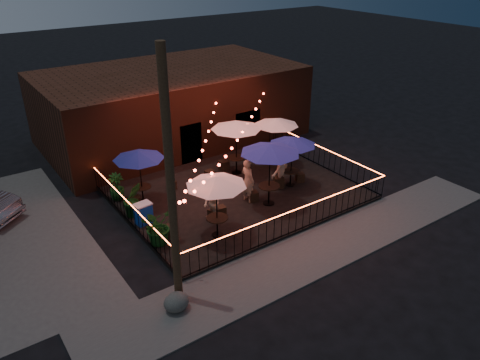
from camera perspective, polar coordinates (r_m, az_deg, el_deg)
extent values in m
plane|color=black|center=(19.67, 2.92, -4.14)|extent=(110.00, 110.00, 0.00)
cube|color=black|center=(21.03, -0.40, -1.69)|extent=(10.00, 8.00, 0.15)
cube|color=#494543|center=(17.62, 9.44, -8.46)|extent=(18.00, 2.50, 0.05)
cube|color=#3E1D10|center=(27.16, -8.37, 9.11)|extent=(14.00, 8.00, 4.00)
cube|color=black|center=(23.78, -6.06, 4.37)|extent=(1.20, 0.24, 2.20)
cube|color=black|center=(25.35, 0.83, 7.15)|extent=(1.60, 0.24, 1.20)
cylinder|color=#342115|center=(13.27, -8.42, -0.80)|extent=(0.26, 0.26, 8.00)
cube|color=black|center=(18.25, 6.78, -6.14)|extent=(10.00, 0.04, 0.04)
cube|color=black|center=(17.77, 6.94, -3.64)|extent=(10.00, 0.04, 0.04)
cube|color=#FF5723|center=(17.76, 6.94, -3.56)|extent=(10.00, 0.03, 0.02)
cube|color=black|center=(18.96, -13.00, -5.34)|extent=(0.04, 8.00, 0.04)
cube|color=black|center=(18.50, -13.29, -2.91)|extent=(0.04, 8.00, 0.04)
cube|color=#FF5723|center=(18.49, -13.30, -2.83)|extent=(0.03, 8.00, 0.02)
cube|color=black|center=(23.85, 9.54, 1.93)|extent=(0.04, 8.00, 0.04)
cube|color=black|center=(23.49, 9.71, 3.97)|extent=(0.04, 8.00, 0.04)
cube|color=#FF5723|center=(23.48, 9.72, 4.03)|extent=(0.03, 8.00, 0.02)
cylinder|color=black|center=(18.02, -2.76, -6.68)|extent=(0.45, 0.45, 0.03)
cylinder|color=black|center=(17.82, -2.79, -5.69)|extent=(0.06, 0.06, 0.74)
cylinder|color=black|center=(17.62, -2.82, -4.65)|extent=(0.82, 0.82, 0.04)
cylinder|color=black|center=(17.38, -2.85, -3.31)|extent=(0.05, 0.05, 2.47)
cone|color=silver|center=(16.87, -2.93, -0.13)|extent=(2.32, 2.32, 0.36)
cylinder|color=black|center=(20.67, -11.70, -2.56)|extent=(0.43, 0.43, 0.03)
cylinder|color=black|center=(20.50, -11.78, -1.71)|extent=(0.06, 0.06, 0.70)
cylinder|color=black|center=(20.34, -11.88, -0.81)|extent=(0.78, 0.78, 0.04)
cylinder|color=black|center=(20.14, -12.00, 0.32)|extent=(0.04, 0.04, 2.35)
cone|color=navy|center=(19.72, -12.27, 3.00)|extent=(2.84, 2.84, 0.34)
cylinder|color=black|center=(20.14, 3.50, -2.81)|extent=(0.50, 0.50, 0.03)
cylinder|color=black|center=(19.95, 3.53, -1.80)|extent=(0.07, 0.07, 0.82)
cylinder|color=black|center=(19.75, 3.56, -0.73)|extent=(0.91, 0.91, 0.05)
cylinder|color=black|center=(19.52, 3.61, 0.63)|extent=(0.05, 0.05, 2.73)
cone|color=navy|center=(19.02, 3.71, 3.86)|extent=(3.16, 3.16, 0.40)
cylinder|color=black|center=(22.80, -0.44, 0.94)|extent=(0.48, 0.48, 0.03)
cylinder|color=black|center=(22.64, -0.45, 1.83)|extent=(0.07, 0.07, 0.79)
cylinder|color=black|center=(22.47, -0.45, 2.76)|extent=(0.87, 0.87, 0.04)
cylinder|color=black|center=(22.27, -0.46, 3.95)|extent=(0.05, 0.05, 2.62)
cone|color=silver|center=(21.86, -0.47, 6.72)|extent=(2.84, 2.84, 0.38)
cylinder|color=black|center=(21.76, 6.14, -0.56)|extent=(0.43, 0.43, 0.03)
cylinder|color=black|center=(21.60, 6.18, 0.25)|extent=(0.06, 0.06, 0.70)
cylinder|color=black|center=(21.45, 6.23, 1.11)|extent=(0.77, 0.77, 0.04)
cylinder|color=black|center=(21.26, 6.28, 2.19)|extent=(0.04, 0.04, 2.32)
cone|color=navy|center=(20.86, 6.42, 4.73)|extent=(2.81, 2.81, 0.34)
cylinder|color=black|center=(23.83, 4.27, 2.04)|extent=(0.44, 0.44, 0.03)
cylinder|color=black|center=(23.68, 4.30, 2.82)|extent=(0.06, 0.06, 0.72)
cylinder|color=black|center=(23.54, 4.33, 3.64)|extent=(0.80, 0.80, 0.04)
cylinder|color=black|center=(23.36, 4.37, 4.68)|extent=(0.04, 0.04, 2.39)
cone|color=silver|center=(22.99, 4.46, 7.10)|extent=(2.41, 2.41, 0.35)
cube|color=black|center=(17.99, -8.47, -6.19)|extent=(0.51, 0.51, 0.47)
cube|color=black|center=(18.99, -3.29, -4.13)|extent=(0.39, 0.39, 0.40)
cube|color=black|center=(20.31, -12.58, -2.54)|extent=(0.46, 0.46, 0.44)
cube|color=black|center=(21.38, -8.34, -0.65)|extent=(0.45, 0.45, 0.40)
cube|color=black|center=(19.17, -2.32, -3.78)|extent=(0.39, 0.39, 0.41)
cube|color=black|center=(20.22, 1.63, -1.98)|extent=(0.44, 0.44, 0.44)
cube|color=black|center=(22.09, -3.70, 0.61)|extent=(0.41, 0.41, 0.46)
cube|color=black|center=(22.98, -1.97, 1.78)|extent=(0.42, 0.42, 0.50)
cube|color=black|center=(21.40, 4.74, -0.27)|extent=(0.54, 0.54, 0.51)
cube|color=black|center=(22.04, 7.30, 0.33)|extent=(0.47, 0.47, 0.43)
cube|color=black|center=(24.09, 1.83, 2.87)|extent=(0.35, 0.35, 0.41)
cube|color=black|center=(24.76, 3.25, 3.60)|extent=(0.40, 0.40, 0.47)
imported|color=tan|center=(19.91, 0.94, -0.05)|extent=(0.54, 0.75, 1.93)
imported|color=beige|center=(18.53, -3.45, -2.94)|extent=(0.61, 0.77, 1.54)
imported|color=tan|center=(21.24, 4.91, 1.41)|extent=(1.29, 0.97, 1.78)
imported|color=#0F400E|center=(17.48, -9.94, -5.52)|extent=(1.62, 1.54, 1.43)
imported|color=#143E0F|center=(19.40, -12.96, -2.30)|extent=(0.82, 0.67, 1.48)
imported|color=#114110|center=(20.88, -14.82, -0.79)|extent=(0.73, 0.73, 1.19)
cube|color=blue|center=(18.91, -11.68, -4.08)|extent=(0.67, 0.50, 0.84)
cube|color=silver|center=(18.70, -11.80, -2.92)|extent=(0.72, 0.55, 0.05)
ellipsoid|color=#40403C|center=(14.86, -7.76, -14.53)|extent=(0.93, 0.81, 0.66)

